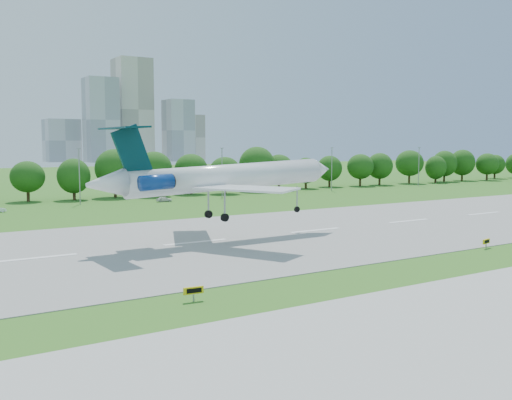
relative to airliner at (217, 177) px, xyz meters
The scene contains 9 objects.
ground 31.26m from the airliner, 56.06° to the right, with size 600.00×600.00×0.00m, color #2B6C1C.
runway 18.85m from the airliner, ahead, with size 400.00×45.00×0.08m, color gray.
tree_line 69.18m from the airliner, 75.96° to the left, with size 288.40×8.40×10.40m.
light_poles 58.88m from the airliner, 75.96° to the left, with size 175.90×0.25×12.19m.
skyline 384.55m from the airliner, 72.27° to the left, with size 127.00×52.00×80.00m.
airliner is the anchor object (origin of this frame).
taxi_sign_left 30.94m from the airliner, 121.79° to the right, with size 1.75×0.38×1.22m.
taxi_sign_centre 35.42m from the airliner, 41.48° to the right, with size 1.67×0.55×1.18m.
service_vehicle_b 55.61m from the airliner, 74.61° to the left, with size 1.42×3.52×1.20m, color silver.
Camera 1 is at (-52.57, -42.47, 12.93)m, focal length 40.00 mm.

